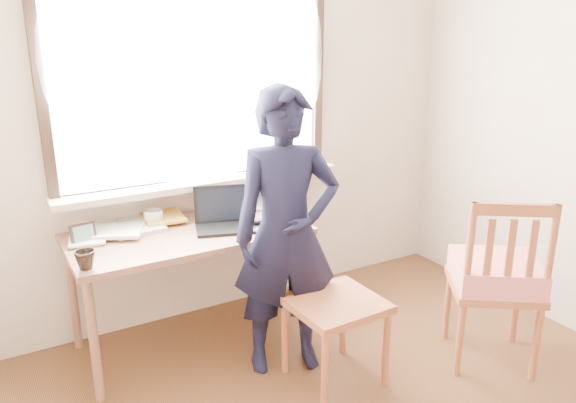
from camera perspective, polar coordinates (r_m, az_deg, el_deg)
room_shell at (r=2.11m, az=13.26°, el=10.30°), size 3.52×4.02×2.61m
desk at (r=3.36m, az=-10.05°, el=-4.19°), size 1.37×0.68×0.73m
laptop at (r=3.36m, az=-6.53°, el=-1.66°), size 0.40×0.36×0.23m
mug_white at (r=3.47m, az=-13.51°, el=-1.58°), size 0.14×0.14×0.09m
mug_dark at (r=2.95m, az=-19.89°, el=-5.60°), size 0.10×0.10×0.09m
mouse at (r=3.39m, az=-3.10°, el=-2.05°), size 0.09×0.07×0.04m
desk_clutter at (r=3.44m, az=-14.53°, el=-2.26°), size 0.61×0.44×0.04m
book_a at (r=3.46m, az=-16.45°, el=-2.48°), size 0.21×0.27×0.02m
book_b at (r=3.74m, az=-5.07°, el=-0.35°), size 0.28×0.33×0.02m
picture_frame at (r=3.28m, az=-20.09°, el=-3.15°), size 0.14×0.04×0.11m
work_chair at (r=3.09m, az=4.86°, el=-11.20°), size 0.48×0.46×0.48m
side_chair at (r=3.39m, az=20.37°, el=-7.08°), size 0.65×0.64×1.02m
person at (r=3.05m, az=-0.17°, el=-3.30°), size 0.67×0.54×1.60m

